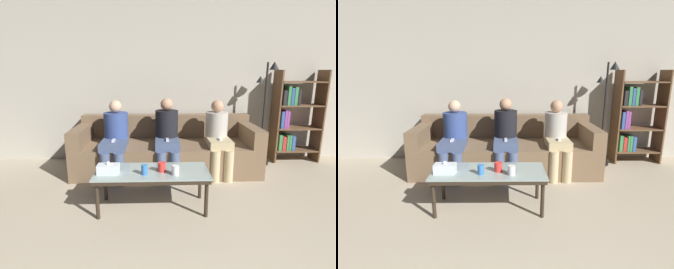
% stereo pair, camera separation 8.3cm
% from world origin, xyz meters
% --- Properties ---
extents(wall_back, '(12.00, 0.06, 2.60)m').
position_xyz_m(wall_back, '(0.00, 3.79, 1.30)').
color(wall_back, '#B7B2A3').
rests_on(wall_back, ground_plane).
extents(couch, '(2.62, 0.96, 0.78)m').
position_xyz_m(couch, '(0.00, 3.24, 0.29)').
color(couch, brown).
rests_on(couch, ground_plane).
extents(coffee_table, '(1.19, 0.51, 0.43)m').
position_xyz_m(coffee_table, '(-0.19, 2.05, 0.39)').
color(coffee_table, '#8C9E99').
rests_on(coffee_table, ground_plane).
extents(cup_near_left, '(0.08, 0.08, 0.10)m').
position_xyz_m(cup_near_left, '(-0.09, 2.03, 0.48)').
color(cup_near_left, red).
rests_on(cup_near_left, coffee_table).
extents(cup_near_right, '(0.08, 0.08, 0.10)m').
position_xyz_m(cup_near_right, '(0.05, 1.93, 0.48)').
color(cup_near_right, silver).
rests_on(cup_near_right, coffee_table).
extents(cup_far_center, '(0.07, 0.07, 0.10)m').
position_xyz_m(cup_far_center, '(-0.26, 1.95, 0.48)').
color(cup_far_center, '#3372BF').
rests_on(cup_far_center, coffee_table).
extents(tissue_box, '(0.22, 0.12, 0.13)m').
position_xyz_m(tissue_box, '(-0.63, 1.98, 0.48)').
color(tissue_box, silver).
rests_on(tissue_box, coffee_table).
extents(bookshelf, '(0.75, 0.32, 1.48)m').
position_xyz_m(bookshelf, '(2.04, 3.56, 0.72)').
color(bookshelf, brown).
rests_on(bookshelf, ground_plane).
extents(standing_lamp, '(0.31, 0.26, 1.59)m').
position_xyz_m(standing_lamp, '(1.53, 3.42, 0.98)').
color(standing_lamp, black).
rests_on(standing_lamp, ground_plane).
extents(seated_person_left_end, '(0.34, 0.70, 1.06)m').
position_xyz_m(seated_person_left_end, '(-0.72, 3.01, 0.57)').
color(seated_person_left_end, '#47567A').
rests_on(seated_person_left_end, ground_plane).
extents(seated_person_mid_left, '(0.32, 0.67, 1.09)m').
position_xyz_m(seated_person_mid_left, '(0.00, 3.02, 0.58)').
color(seated_person_mid_left, '#47567A').
rests_on(seated_person_mid_left, ground_plane).
extents(seated_person_mid_right, '(0.31, 0.64, 1.06)m').
position_xyz_m(seated_person_mid_right, '(0.72, 3.02, 0.57)').
color(seated_person_mid_right, tan).
rests_on(seated_person_mid_right, ground_plane).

